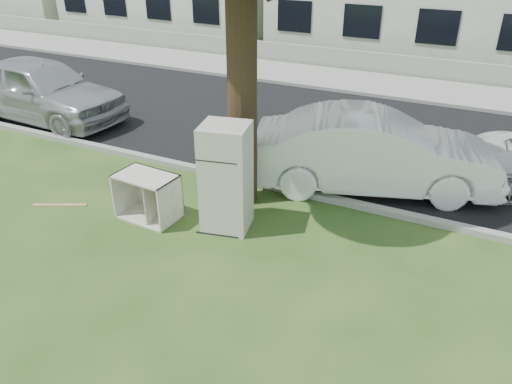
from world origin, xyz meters
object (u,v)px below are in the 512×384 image
at_px(cabinet, 148,197).
at_px(car_left, 41,89).
at_px(car_center, 374,152).
at_px(fridge, 226,178).

xyz_separation_m(cabinet, car_left, (-5.85, 3.10, 0.42)).
bearing_deg(car_center, cabinet, 113.16).
distance_m(fridge, car_center, 3.26).
relative_size(fridge, car_center, 0.40).
bearing_deg(car_center, fridge, 125.29).
distance_m(cabinet, car_center, 4.54).
bearing_deg(car_center, car_left, 71.02).
relative_size(cabinet, car_center, 0.23).
xyz_separation_m(fridge, car_center, (1.93, 2.62, -0.17)).
relative_size(cabinet, car_left, 0.22).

